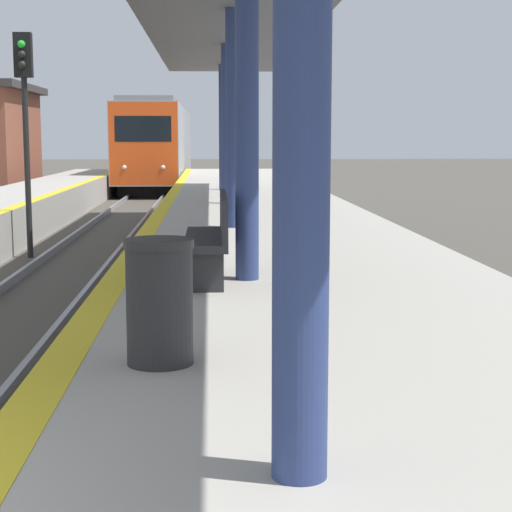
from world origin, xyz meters
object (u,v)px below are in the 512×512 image
(train, at_px, (159,145))
(trash_bin, at_px, (159,301))
(bench, at_px, (212,234))
(signal_far, at_px, (25,102))

(train, relative_size, trash_bin, 25.45)
(trash_bin, xyz_separation_m, bench, (0.36, 3.44, 0.07))
(trash_bin, bearing_deg, signal_far, 105.57)
(trash_bin, relative_size, bench, 0.46)
(train, bearing_deg, trash_bin, -86.65)
(signal_far, bearing_deg, train, 87.68)
(train, height_order, signal_far, signal_far)
(train, bearing_deg, bench, -85.76)
(train, xyz_separation_m, signal_far, (-1.12, -27.49, 1.08))
(train, xyz_separation_m, bench, (2.70, -36.43, -0.67))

